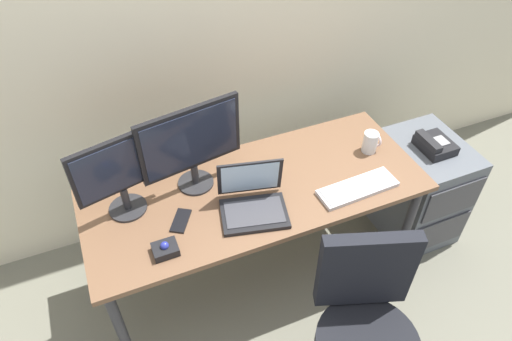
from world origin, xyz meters
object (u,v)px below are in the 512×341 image
at_px(file_cabinet, 418,188).
at_px(keyboard, 358,188).
at_px(desk_phone, 434,144).
at_px(monitor_side, 118,172).
at_px(trackball_mouse, 165,249).
at_px(office_chair, 362,338).
at_px(cell_phone, 181,221).
at_px(monitor_main, 191,143).
at_px(coffee_mug, 371,142).
at_px(laptop, 253,200).

bearing_deg(file_cabinet, keyboard, -164.27).
height_order(desk_phone, monitor_side, monitor_side).
relative_size(desk_phone, monitor_side, 0.48).
bearing_deg(desk_phone, trackball_mouse, -174.16).
height_order(office_chair, cell_phone, office_chair).
xyz_separation_m(office_chair, monitor_main, (-0.44, 0.93, 0.54)).
bearing_deg(coffee_mug, keyboard, -132.94).
distance_m(keyboard, cell_phone, 0.88).
bearing_deg(laptop, office_chair, -69.97).
distance_m(file_cabinet, keyboard, 0.75).
bearing_deg(monitor_side, laptop, -22.14).
bearing_deg(monitor_main, laptop, -52.75).
xyz_separation_m(monitor_side, keyboard, (1.08, -0.31, -0.23)).
xyz_separation_m(desk_phone, monitor_main, (-1.33, 0.20, 0.28)).
relative_size(file_cabinet, office_chair, 0.69).
relative_size(office_chair, coffee_mug, 8.09).
height_order(file_cabinet, keyboard, keyboard).
distance_m(file_cabinet, desk_phone, 0.37).
distance_m(desk_phone, trackball_mouse, 1.59).
distance_m(office_chair, laptop, 0.78).
height_order(coffee_mug, cell_phone, coffee_mug).
height_order(office_chair, monitor_side, monitor_side).
relative_size(keyboard, trackball_mouse, 3.78).
xyz_separation_m(desk_phone, laptop, (-1.13, -0.07, 0.07)).
height_order(office_chair, monitor_main, monitor_main).
distance_m(file_cabinet, monitor_side, 1.81).
xyz_separation_m(keyboard, laptop, (-0.53, 0.09, 0.04)).
relative_size(monitor_side, keyboard, 1.00).
relative_size(file_cabinet, keyboard, 1.59).
xyz_separation_m(monitor_main, laptop, (0.20, -0.26, -0.21)).
xyz_separation_m(monitor_main, trackball_mouse, (-0.25, -0.36, -0.24)).
bearing_deg(file_cabinet, cell_phone, -178.77).
bearing_deg(cell_phone, coffee_mug, 36.95).
relative_size(monitor_side, laptop, 1.15).
bearing_deg(laptop, monitor_side, 157.86).
xyz_separation_m(keyboard, trackball_mouse, (-0.98, -0.01, 0.01)).
height_order(laptop, trackball_mouse, laptop).
height_order(laptop, cell_phone, laptop).
height_order(monitor_side, trackball_mouse, monitor_side).
bearing_deg(file_cabinet, monitor_main, 172.34).
bearing_deg(monitor_side, file_cabinet, -4.75).
xyz_separation_m(file_cabinet, laptop, (-1.14, -0.08, 0.44)).
xyz_separation_m(keyboard, cell_phone, (-0.87, 0.14, -0.01)).
xyz_separation_m(keyboard, coffee_mug, (0.22, 0.24, 0.05)).
xyz_separation_m(file_cabinet, monitor_side, (-1.69, 0.14, 0.63)).
distance_m(desk_phone, coffee_mug, 0.40).
relative_size(trackball_mouse, cell_phone, 0.77).
xyz_separation_m(monitor_side, trackball_mouse, (0.10, -0.32, -0.22)).
xyz_separation_m(file_cabinet, cell_phone, (-1.48, -0.03, 0.39)).
bearing_deg(monitor_side, trackball_mouse, -72.57).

